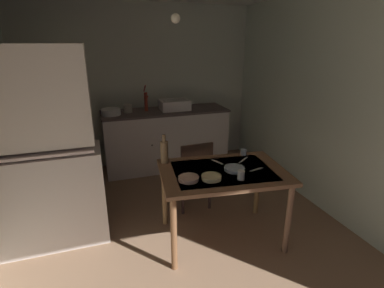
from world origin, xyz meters
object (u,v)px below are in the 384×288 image
mug_tall (241,175)px  hutch_cabinet (42,159)px  hand_pump (146,100)px  dining_table (223,179)px  mixing_bowl_counter (111,112)px  glass_bottle (164,151)px  chair_far_side (193,172)px  sink_basin (174,105)px  serving_bowl_wide (211,177)px

mug_tall → hutch_cabinet: bearing=157.1°
hand_pump → dining_table: size_ratio=0.30×
mixing_bowl_counter → glass_bottle: 1.61m
mixing_bowl_counter → chair_far_side: 1.59m
sink_basin → glass_bottle: (-0.54, -1.60, -0.13)m
dining_table → serving_bowl_wide: serving_bowl_wide is taller
hutch_cabinet → glass_bottle: hutch_cabinet is taller
mixing_bowl_counter → glass_bottle: glass_bottle is taller
chair_far_side → hand_pump: bearing=102.0°
sink_basin → mug_tall: bearing=-89.6°
mug_tall → mixing_bowl_counter: bearing=114.4°
dining_table → serving_bowl_wide: bearing=-142.2°
serving_bowl_wide → dining_table: bearing=37.8°
sink_basin → chair_far_side: 1.43m
hand_pump → glass_bottle: bearing=-93.9°
mixing_bowl_counter → serving_bowl_wide: (0.72, -2.05, -0.20)m
mixing_bowl_counter → dining_table: mixing_bowl_counter is taller
mixing_bowl_counter → chair_far_side: bearing=-57.2°
glass_bottle → chair_far_side: bearing=35.0°
hand_pump → sink_basin: bearing=-6.0°
dining_table → glass_bottle: glass_bottle is taller
sink_basin → mixing_bowl_counter: bearing=-177.0°
glass_bottle → serving_bowl_wide: bearing=-58.2°
sink_basin → mug_tall: sink_basin is taller
sink_basin → hand_pump: size_ratio=1.13×
mixing_bowl_counter → chair_far_side: (0.82, -1.27, -0.51)m
hand_pump → mug_tall: (0.45, -2.24, -0.30)m
serving_bowl_wide → mug_tall: (0.25, -0.09, 0.03)m
mixing_bowl_counter → glass_bottle: bearing=-75.1°
hutch_cabinet → serving_bowl_wide: (1.44, -0.62, -0.12)m
hand_pump → serving_bowl_wide: hand_pump is taller
chair_far_side → glass_bottle: 0.65m
hand_pump → serving_bowl_wide: 2.18m
mug_tall → serving_bowl_wide: bearing=160.0°
sink_basin → mixing_bowl_counter: size_ratio=1.63×
hutch_cabinet → dining_table: 1.71m
hand_pump → mug_tall: bearing=-78.7°
hand_pump → mug_tall: hand_pump is taller
sink_basin → glass_bottle: sink_basin is taller
sink_basin → glass_bottle: 1.70m
mixing_bowl_counter → glass_bottle: size_ratio=0.91×
dining_table → glass_bottle: 0.65m
hutch_cabinet → mug_tall: bearing=-22.9°
glass_bottle → hand_pump: bearing=86.1°
chair_far_side → serving_bowl_wide: size_ratio=4.78×
mixing_bowl_counter → dining_table: 2.14m
mixing_bowl_counter → mug_tall: 2.36m
sink_basin → mixing_bowl_counter: 0.96m
glass_bottle → mixing_bowl_counter: bearing=104.9°
dining_table → hutch_cabinet: bearing=163.3°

